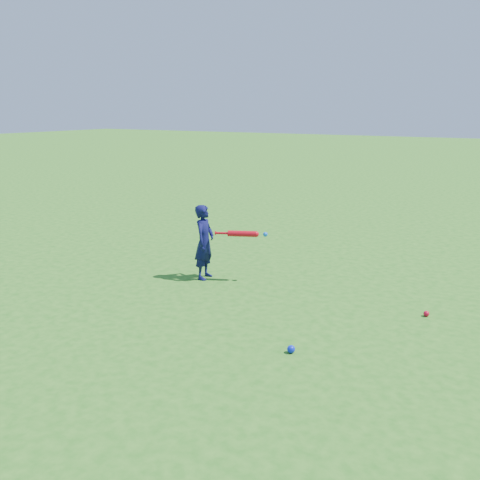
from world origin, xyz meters
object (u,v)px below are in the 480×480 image
(ground_ball_red, at_px, (426,314))
(bat_swing, at_px, (244,234))
(ground_ball_blue, at_px, (291,349))
(child, at_px, (204,242))

(ground_ball_red, bearing_deg, bat_swing, 178.13)
(ground_ball_blue, bearing_deg, child, 143.03)
(child, relative_size, bat_swing, 1.54)
(ground_ball_red, relative_size, bat_swing, 0.10)
(bat_swing, bearing_deg, ground_ball_red, -24.99)
(child, xyz_separation_m, ground_ball_red, (3.01, 0.10, -0.49))
(ground_ball_blue, bearing_deg, bat_swing, 131.33)
(child, distance_m, ground_ball_red, 3.05)
(ground_ball_red, relative_size, ground_ball_blue, 0.85)
(ground_ball_blue, distance_m, bat_swing, 2.39)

